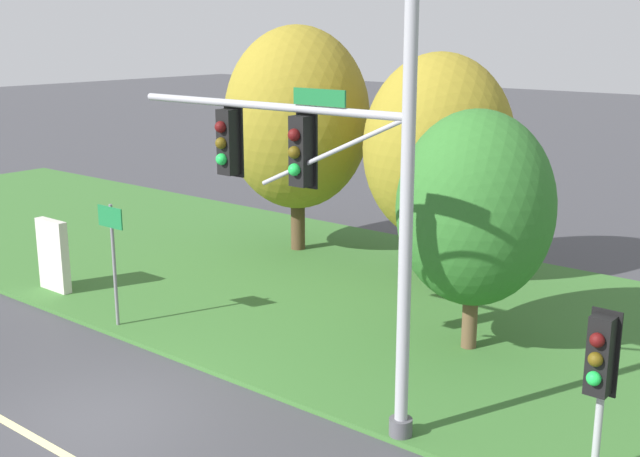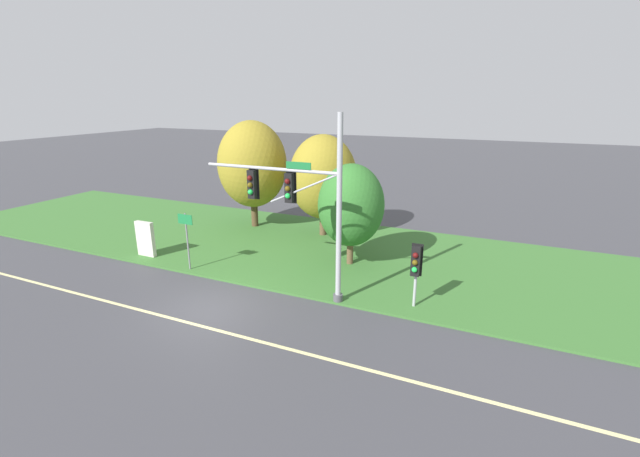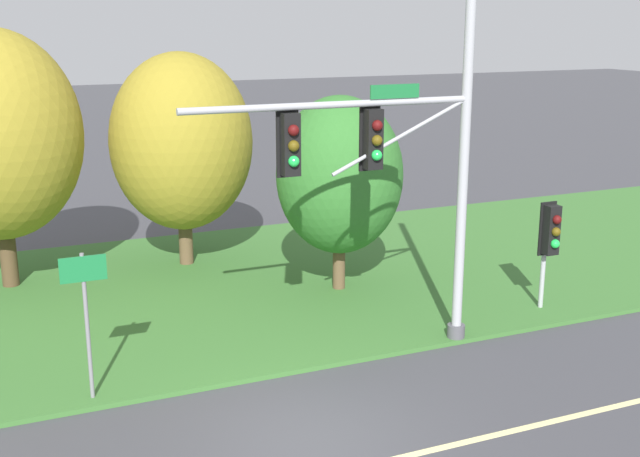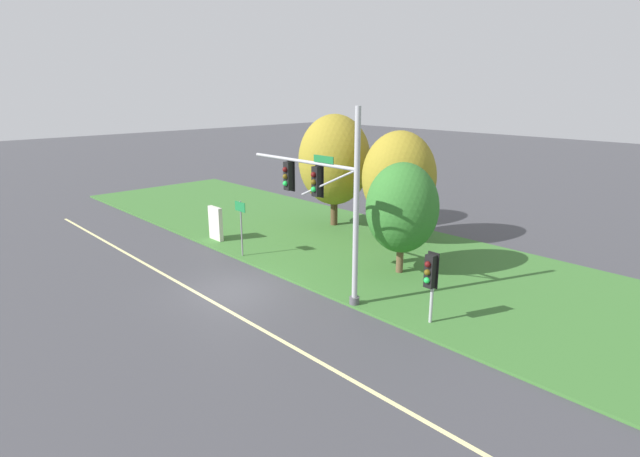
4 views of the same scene
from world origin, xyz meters
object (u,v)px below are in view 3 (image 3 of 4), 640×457
at_px(route_sign_post, 86,304).
at_px(pedestrian_signal_near_kerb, 550,235).
at_px(traffic_signal_mast, 397,159).
at_px(tree_left_of_mast, 181,142).
at_px(tree_behind_signpost, 340,175).

bearing_deg(route_sign_post, pedestrian_signal_near_kerb, 2.54).
xyz_separation_m(traffic_signal_mast, pedestrian_signal_near_kerb, (4.65, 0.67, -2.29)).
relative_size(traffic_signal_mast, route_sign_post, 2.67).
height_order(tree_left_of_mast, tree_behind_signpost, tree_left_of_mast).
distance_m(pedestrian_signal_near_kerb, route_sign_post, 11.06).
height_order(traffic_signal_mast, tree_left_of_mast, traffic_signal_mast).
xyz_separation_m(traffic_signal_mast, route_sign_post, (-6.40, 0.18, -2.31)).
bearing_deg(route_sign_post, tree_left_of_mast, 64.15).
bearing_deg(pedestrian_signal_near_kerb, tree_behind_signpost, 139.01).
distance_m(route_sign_post, tree_left_of_mast, 8.87).
bearing_deg(traffic_signal_mast, pedestrian_signal_near_kerb, 8.24).
relative_size(pedestrian_signal_near_kerb, tree_left_of_mast, 0.44).
xyz_separation_m(traffic_signal_mast, tree_behind_signpost, (0.61, 4.19, -1.13)).
bearing_deg(route_sign_post, traffic_signal_mast, -1.65).
distance_m(traffic_signal_mast, tree_left_of_mast, 8.45).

